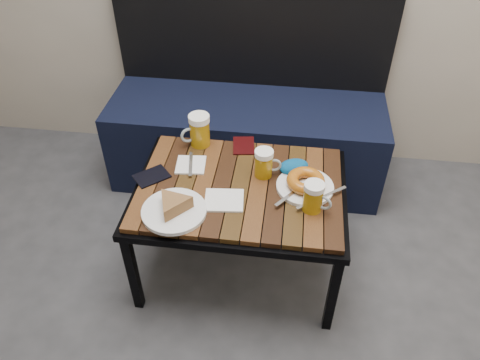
# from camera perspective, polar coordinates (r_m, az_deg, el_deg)

# --- Properties ---
(bench) EXTENTS (1.40, 0.50, 0.95)m
(bench) POSITION_cam_1_polar(r_m,az_deg,el_deg) (2.49, 0.85, 6.02)
(bench) COLOR black
(bench) RESTS_ON ground
(cafe_table) EXTENTS (0.84, 0.62, 0.47)m
(cafe_table) POSITION_cam_1_polar(r_m,az_deg,el_deg) (1.87, -0.00, -1.67)
(cafe_table) COLOR black
(cafe_table) RESTS_ON ground
(beer_mug_left) EXTENTS (0.14, 0.12, 0.15)m
(beer_mug_left) POSITION_cam_1_polar(r_m,az_deg,el_deg) (2.03, -5.02, 6.07)
(beer_mug_left) COLOR #A1750D
(beer_mug_left) RESTS_ON cafe_table
(beer_mug_centre) EXTENTS (0.11, 0.08, 0.12)m
(beer_mug_centre) POSITION_cam_1_polar(r_m,az_deg,el_deg) (1.86, 2.98, 2.07)
(beer_mug_centre) COLOR #A1750D
(beer_mug_centre) RESTS_ON cafe_table
(beer_mug_right) EXTENTS (0.12, 0.09, 0.12)m
(beer_mug_right) POSITION_cam_1_polar(r_m,az_deg,el_deg) (1.73, 8.98, -2.06)
(beer_mug_right) COLOR #A1750D
(beer_mug_right) RESTS_ON cafe_table
(plate_pie) EXTENTS (0.24, 0.24, 0.07)m
(plate_pie) POSITION_cam_1_polar(r_m,az_deg,el_deg) (1.73, -8.10, -3.31)
(plate_pie) COLOR white
(plate_pie) RESTS_ON cafe_table
(plate_bagel) EXTENTS (0.27, 0.25, 0.06)m
(plate_bagel) POSITION_cam_1_polar(r_m,az_deg,el_deg) (1.83, 7.97, -0.41)
(plate_bagel) COLOR white
(plate_bagel) RESTS_ON cafe_table
(napkin_left) EXTENTS (0.13, 0.16, 0.01)m
(napkin_left) POSITION_cam_1_polar(r_m,az_deg,el_deg) (1.95, -6.01, 1.85)
(napkin_left) COLOR white
(napkin_left) RESTS_ON cafe_table
(napkin_right) EXTENTS (0.16, 0.14, 0.01)m
(napkin_right) POSITION_cam_1_polar(r_m,az_deg,el_deg) (1.78, -1.95, -2.49)
(napkin_right) COLOR white
(napkin_right) RESTS_ON cafe_table
(passport_navy) EXTENTS (0.16, 0.16, 0.01)m
(passport_navy) POSITION_cam_1_polar(r_m,az_deg,el_deg) (1.92, -10.71, 0.45)
(passport_navy) COLOR black
(passport_navy) RESTS_ON cafe_table
(passport_burgundy) EXTENTS (0.11, 0.14, 0.01)m
(passport_burgundy) POSITION_cam_1_polar(r_m,az_deg,el_deg) (2.05, 0.45, 4.22)
(passport_burgundy) COLOR black
(passport_burgundy) RESTS_ON cafe_table
(knit_pouch) EXTENTS (0.14, 0.12, 0.05)m
(knit_pouch) POSITION_cam_1_polar(r_m,az_deg,el_deg) (1.91, 6.55, 1.64)
(knit_pouch) COLOR navy
(knit_pouch) RESTS_ON cafe_table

